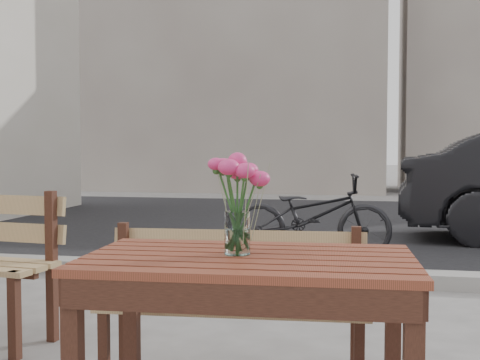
# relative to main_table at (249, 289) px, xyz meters

# --- Properties ---
(street) EXTENTS (30.00, 8.12, 0.12)m
(street) POSITION_rel_main_table_xyz_m (0.03, 4.92, -0.58)
(street) COLOR black
(street) RESTS_ON ground
(backdrop_buildings) EXTENTS (15.50, 4.00, 8.00)m
(backdrop_buildings) POSITION_rel_main_table_xyz_m (0.20, 14.25, 3.00)
(backdrop_buildings) COLOR gray
(backdrop_buildings) RESTS_ON ground
(main_table) EXTENTS (1.21, 0.74, 0.73)m
(main_table) POSITION_rel_main_table_xyz_m (0.00, 0.00, 0.00)
(main_table) COLOR #5A2D17
(main_table) RESTS_ON ground
(main_bench) EXTENTS (1.25, 0.44, 0.77)m
(main_bench) POSITION_rel_main_table_xyz_m (-0.18, 0.63, -0.14)
(main_bench) COLOR #9F8252
(main_bench) RESTS_ON ground
(main_vase) EXTENTS (0.20, 0.20, 0.37)m
(main_vase) POSITION_rel_main_table_xyz_m (-0.05, 0.02, 0.35)
(main_vase) COLOR white
(main_vase) RESTS_ON main_table
(bicycle) EXTENTS (1.68, 0.74, 0.86)m
(bicycle) POSITION_rel_main_table_xyz_m (-0.09, 4.04, -0.18)
(bicycle) COLOR black
(bicycle) RESTS_ON ground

